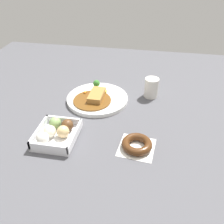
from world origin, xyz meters
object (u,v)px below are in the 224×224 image
(curry_plate, at_px, (97,98))
(donut_box, at_px, (56,133))
(chocolate_ring_donut, at_px, (137,144))
(coffee_mug, at_px, (151,88))

(curry_plate, height_order, donut_box, curry_plate)
(curry_plate, height_order, chocolate_ring_donut, curry_plate)
(curry_plate, distance_m, coffee_mug, 0.26)
(donut_box, relative_size, chocolate_ring_donut, 1.23)
(donut_box, bearing_deg, coffee_mug, 137.94)
(donut_box, xyz_separation_m, coffee_mug, (-0.37, 0.33, 0.02))
(curry_plate, distance_m, chocolate_ring_donut, 0.35)
(chocolate_ring_donut, xyz_separation_m, coffee_mug, (-0.37, 0.03, 0.03))
(curry_plate, xyz_separation_m, coffee_mug, (-0.09, 0.24, 0.03))
(donut_box, bearing_deg, chocolate_ring_donut, 90.04)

